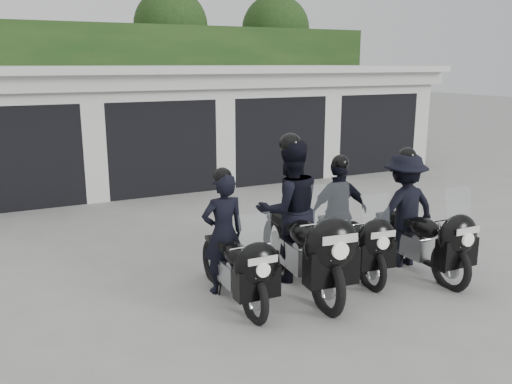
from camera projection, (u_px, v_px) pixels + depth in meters
name	position (u px, v px, depth m)	size (l,w,h in m)	color
ground	(274.00, 273.00, 8.03)	(80.00, 80.00, 0.00)	gray
garage_block	(135.00, 124.00, 14.73)	(16.40, 6.80, 2.96)	silver
background_vegetation	(109.00, 71.00, 18.82)	(20.00, 3.90, 5.80)	#183412
police_bike_a	(232.00, 248.00, 7.00)	(0.61, 2.03, 1.77)	black
police_bike_b	(296.00, 221.00, 7.47)	(1.05, 2.49, 2.17)	black
police_bike_c	(344.00, 221.00, 8.05)	(1.01, 2.04, 1.77)	black
police_bike_d	(411.00, 217.00, 8.08)	(1.14, 2.16, 1.88)	black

